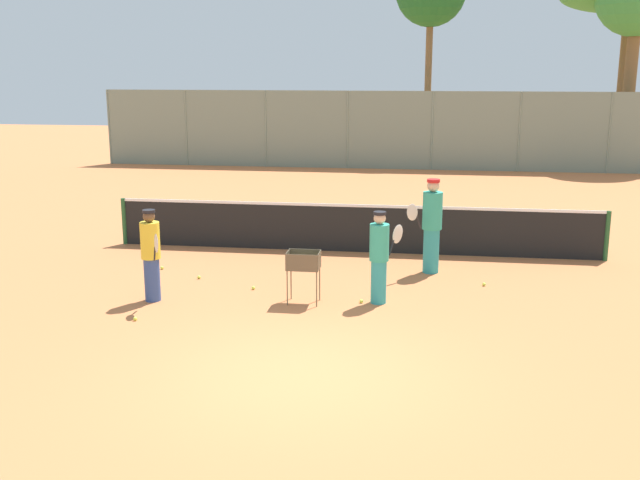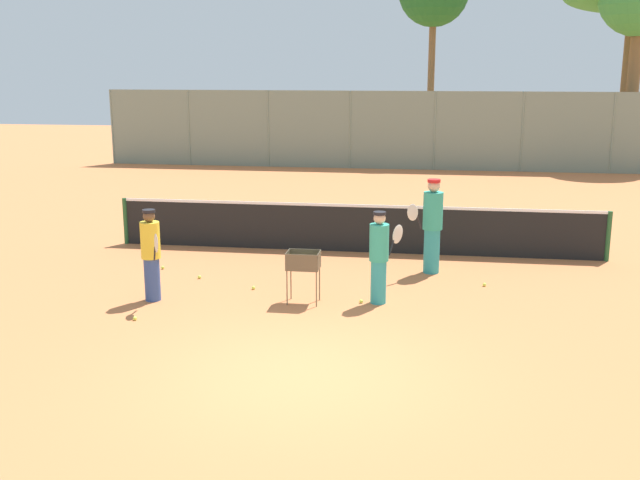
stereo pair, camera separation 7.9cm
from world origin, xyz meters
The scene contains 14 objects.
ground_plane centered at (0.00, 0.00, 0.00)m, with size 80.00×80.00×0.00m, color #C67242.
tennis_net centered at (0.00, 6.82, 0.56)m, with size 10.76×0.10×1.07m.
back_fence centered at (0.00, 20.59, 1.53)m, with size 23.39×0.08×3.06m.
player_white_outfit centered at (1.66, 5.35, 0.97)m, with size 0.73×0.76×1.88m.
player_red_cap centered at (0.78, 3.24, 0.84)m, with size 0.58×0.77×1.62m.
player_yellow_shirt centered at (-3.15, 2.79, 0.84)m, with size 0.56×0.79×1.62m.
ball_cart centered at (-0.52, 3.06, 0.68)m, with size 0.56×0.41×0.92m.
tennis_ball_0 centered at (-3.72, 4.80, 0.03)m, with size 0.07×0.07×0.07m, color #D1E54C.
tennis_ball_1 centered at (0.48, 3.18, 0.03)m, with size 0.07×0.07×0.07m, color #D1E54C.
tennis_ball_2 centered at (-2.77, 4.24, 0.03)m, with size 0.07×0.07×0.07m, color #D1E54C.
tennis_ball_3 centered at (-3.06, 1.73, 0.03)m, with size 0.07×0.07×0.07m, color #D1E54C.
tennis_ball_4 centered at (2.67, 4.54, 0.03)m, with size 0.07×0.07×0.07m, color #D1E54C.
tennis_ball_5 centered at (-1.56, 3.70, 0.03)m, with size 0.07×0.07×0.07m, color #D1E54C.
parked_car centered at (-5.86, 25.25, 0.66)m, with size 4.20×1.70×1.60m.
Camera 1 is at (1.55, -9.21, 4.03)m, focal length 42.00 mm.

